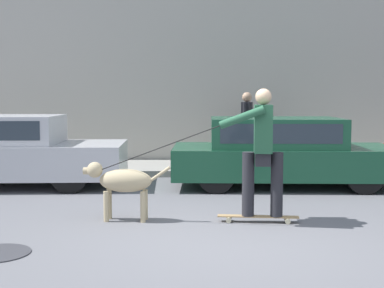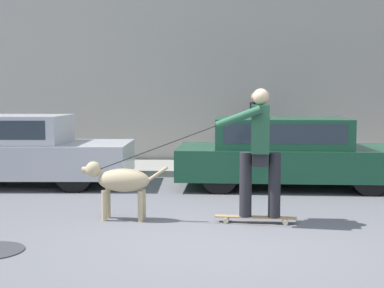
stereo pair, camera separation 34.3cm
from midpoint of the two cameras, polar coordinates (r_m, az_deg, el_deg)
name	(u,v)px [view 1 (the left image)]	position (r m, az deg, el deg)	size (l,w,h in m)	color
ground_plane	(224,241)	(6.24, 1.86, -10.27)	(36.00, 36.00, 0.00)	slate
back_wall	(208,50)	(13.10, 0.91, 9.97)	(32.00, 0.30, 5.54)	#ADA89E
sidewalk_curb	(209,168)	(11.97, 0.98, -2.55)	(30.00, 2.03, 0.13)	gray
parked_car_1	(281,152)	(9.96, 8.53, -0.88)	(4.11, 1.95, 1.26)	black
dog	(123,182)	(7.20, -8.78, -3.98)	(1.17, 0.37, 0.78)	tan
skateboarder	(262,147)	(6.98, 6.11, -0.34)	(2.70, 0.66, 1.75)	beige
pedestrian_with_bag	(247,124)	(12.30, 5.14, 2.17)	(0.32, 0.64, 1.62)	brown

